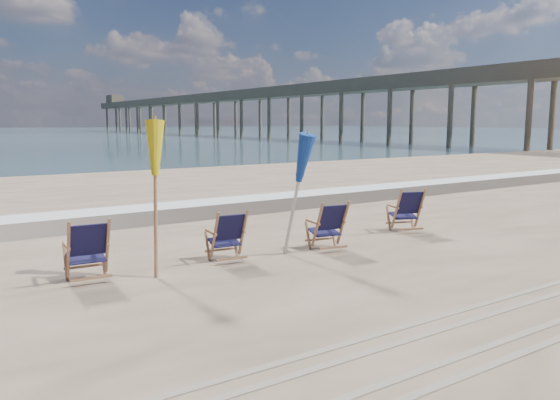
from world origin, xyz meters
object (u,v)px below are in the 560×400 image
(beach_chair_1, at_px, (243,235))
(umbrella_yellow, at_px, (154,156))
(beach_chair_0, at_px, (108,248))
(beach_chair_2, at_px, (343,225))
(umbrella_blue, at_px, (295,161))
(beach_chair_3, at_px, (420,210))
(fishing_pier, at_px, (232,108))

(beach_chair_1, distance_m, umbrella_yellow, 2.11)
(beach_chair_0, relative_size, beach_chair_2, 1.03)
(umbrella_yellow, relative_size, umbrella_blue, 1.08)
(beach_chair_1, height_order, beach_chair_3, beach_chair_3)
(beach_chair_2, distance_m, umbrella_yellow, 3.82)
(beach_chair_1, bearing_deg, beach_chair_2, 176.68)
(beach_chair_1, distance_m, beach_chair_3, 4.47)
(beach_chair_2, distance_m, umbrella_blue, 1.61)
(beach_chair_0, height_order, beach_chair_3, beach_chair_0)
(beach_chair_2, relative_size, beach_chair_3, 0.97)
(umbrella_yellow, bearing_deg, umbrella_blue, -4.12)
(beach_chair_0, xyz_separation_m, beach_chair_1, (2.30, -0.11, -0.03))
(beach_chair_0, relative_size, fishing_pier, 0.01)
(umbrella_yellow, bearing_deg, beach_chair_0, 168.76)
(beach_chair_0, height_order, fishing_pier, fishing_pier)
(umbrella_yellow, height_order, umbrella_blue, umbrella_yellow)
(beach_chair_3, height_order, umbrella_blue, umbrella_blue)
(fishing_pier, bearing_deg, beach_chair_2, -117.09)
(beach_chair_0, height_order, umbrella_yellow, umbrella_yellow)
(beach_chair_3, xyz_separation_m, umbrella_yellow, (-6.04, -0.08, 1.38))
(umbrella_blue, height_order, fishing_pier, fishing_pier)
(beach_chair_2, xyz_separation_m, beach_chair_3, (2.50, 0.38, 0.01))
(beach_chair_3, bearing_deg, umbrella_yellow, 20.45)
(beach_chair_0, distance_m, umbrella_blue, 3.47)
(beach_chair_2, distance_m, beach_chair_3, 2.53)
(beach_chair_0, bearing_deg, beach_chair_1, -178.63)
(umbrella_yellow, bearing_deg, beach_chair_1, 1.12)
(beach_chair_1, bearing_deg, beach_chair_3, -173.10)
(beach_chair_0, xyz_separation_m, fishing_pier, (41.49, 72.33, 4.15))
(beach_chair_0, bearing_deg, beach_chair_3, -176.36)
(umbrella_blue, bearing_deg, fishing_pier, 62.23)
(beach_chair_0, relative_size, beach_chair_1, 1.07)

